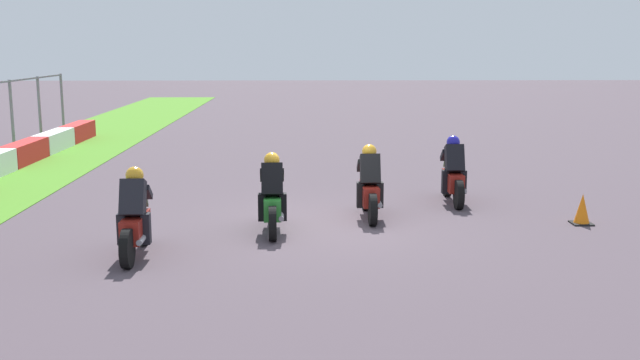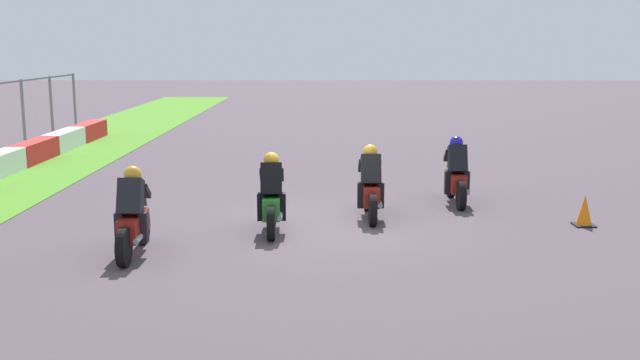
{
  "view_description": "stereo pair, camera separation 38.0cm",
  "coord_description": "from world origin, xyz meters",
  "px_view_note": "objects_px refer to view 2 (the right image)",
  "views": [
    {
      "loc": [
        -14.24,
        0.29,
        3.52
      ],
      "look_at": [
        0.06,
        0.0,
        0.9
      ],
      "focal_mm": 41.62,
      "sensor_mm": 36.0,
      "label": 1
    },
    {
      "loc": [
        -14.25,
        -0.09,
        3.52
      ],
      "look_at": [
        0.06,
        0.0,
        0.9
      ],
      "focal_mm": 41.62,
      "sensor_mm": 36.0,
      "label": 2
    }
  ],
  "objects_px": {
    "rider_lane_d": "(133,219)",
    "rider_lane_a": "(456,176)",
    "rider_lane_b": "(370,188)",
    "rider_lane_c": "(272,199)",
    "traffic_cone": "(585,212)"
  },
  "relations": [
    {
      "from": "rider_lane_a",
      "to": "rider_lane_c",
      "type": "distance_m",
      "value": 4.7
    },
    {
      "from": "rider_lane_b",
      "to": "rider_lane_d",
      "type": "xyz_separation_m",
      "value": [
        -2.74,
        4.18,
        0.0
      ]
    },
    {
      "from": "rider_lane_b",
      "to": "rider_lane_d",
      "type": "bearing_deg",
      "value": 122.68
    },
    {
      "from": "traffic_cone",
      "to": "rider_lane_b",
      "type": "bearing_deg",
      "value": 80.96
    },
    {
      "from": "rider_lane_c",
      "to": "rider_lane_d",
      "type": "relative_size",
      "value": 1.0
    },
    {
      "from": "rider_lane_d",
      "to": "rider_lane_c",
      "type": "bearing_deg",
      "value": -55.27
    },
    {
      "from": "rider_lane_b",
      "to": "rider_lane_d",
      "type": "height_order",
      "value": "same"
    },
    {
      "from": "rider_lane_c",
      "to": "rider_lane_d",
      "type": "height_order",
      "value": "same"
    },
    {
      "from": "rider_lane_b",
      "to": "rider_lane_c",
      "type": "distance_m",
      "value": 2.24
    },
    {
      "from": "rider_lane_a",
      "to": "rider_lane_b",
      "type": "bearing_deg",
      "value": 125.9
    },
    {
      "from": "rider_lane_d",
      "to": "rider_lane_a",
      "type": "bearing_deg",
      "value": -57.5
    },
    {
      "from": "rider_lane_c",
      "to": "traffic_cone",
      "type": "relative_size",
      "value": 3.33
    },
    {
      "from": "rider_lane_b",
      "to": "traffic_cone",
      "type": "distance_m",
      "value": 4.24
    },
    {
      "from": "rider_lane_c",
      "to": "rider_lane_d",
      "type": "xyz_separation_m",
      "value": [
        -1.63,
        2.23,
        0.0
      ]
    },
    {
      "from": "rider_lane_a",
      "to": "rider_lane_b",
      "type": "relative_size",
      "value": 1.0
    }
  ]
}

